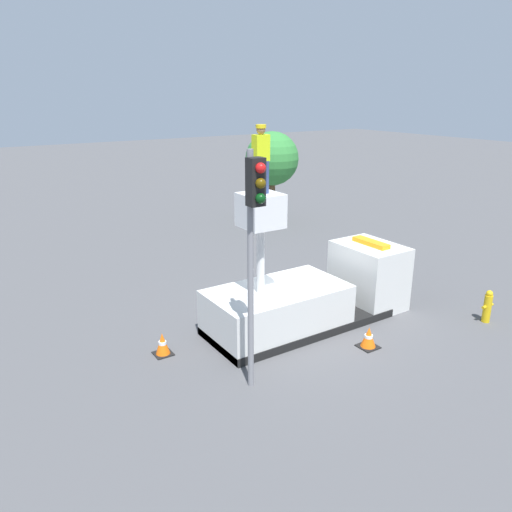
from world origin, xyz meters
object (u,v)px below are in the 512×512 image
Objects in this scene: worker at (261,159)px; traffic_cone_curbside at (369,338)px; fire_hydrant at (487,306)px; tree_left_bg at (272,159)px; traffic_light_pole at (254,228)px; traffic_cone_rear at (163,344)px; bucket_truck at (310,296)px.

worker is 5.64m from traffic_cone_curbside.
fire_hydrant is 0.21× the size of tree_left_bg.
traffic_light_pole reaches higher than tree_left_bg.
tree_left_bg is (9.35, 12.75, -0.58)m from traffic_light_pole.
worker reaches higher than traffic_cone_rear.
bucket_truck is at bearing 146.95° from fire_hydrant.
worker is 2.82× the size of traffic_cone_rear.
traffic_cone_rear is at bearing 158.73° from fire_hydrant.
traffic_cone_rear is at bearing 172.61° from bucket_truck.
traffic_cone_curbside is (3.70, -0.06, -3.65)m from traffic_light_pole.
worker is at bearing 135.35° from traffic_cone_curbside.
traffic_light_pole reaches higher than bucket_truck.
fire_hydrant reaches higher than traffic_cone_rear.
traffic_light_pole is 15.82m from tree_left_bg.
bucket_truck is 10.45× the size of traffic_cone_rear.
traffic_light_pole is 8.62m from fire_hydrant.
bucket_truck is at bearing 99.20° from traffic_cone_curbside.
tree_left_bg is (6.00, 10.68, 2.51)m from bucket_truck.
traffic_cone_curbside is (2.15, -2.12, -4.76)m from worker.
tree_left_bg is (10.54, 10.09, 3.06)m from traffic_cone_rear.
bucket_truck is 4.61m from traffic_cone_rear.
fire_hydrant is at bearing -6.28° from traffic_light_pole.
bucket_truck is at bearing 31.65° from traffic_light_pole.
traffic_cone_rear is at bearing -136.25° from tree_left_bg.
bucket_truck is 2.23m from traffic_cone_curbside.
tree_left_bg is at bearing 83.76° from fire_hydrant.
traffic_cone_curbside is (-4.16, 0.81, -0.22)m from fire_hydrant.
traffic_cone_rear is 1.04× the size of traffic_cone_curbside.
fire_hydrant is 13.99m from tree_left_bg.
traffic_light_pole is at bearing -126.83° from worker.
traffic_cone_rear is 14.91m from tree_left_bg.
traffic_cone_rear is at bearing 114.03° from traffic_light_pole.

